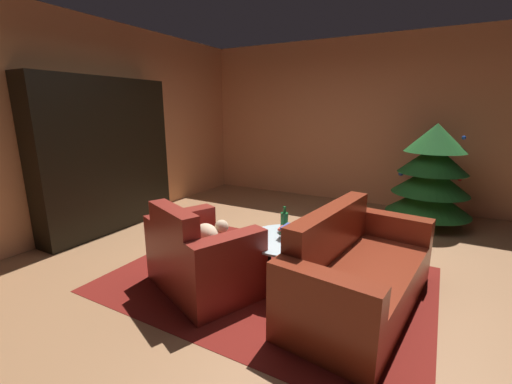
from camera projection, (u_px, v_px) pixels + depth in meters
name	position (u px, v px, depth m)	size (l,w,h in m)	color
ground_plane	(276.00, 268.00, 3.52)	(7.36, 7.36, 0.00)	#976843
wall_back	(354.00, 122.00, 5.81)	(5.60, 0.06, 2.79)	tan
wall_left	(91.00, 126.00, 4.49)	(0.06, 6.26, 2.79)	tan
area_rug	(268.00, 279.00, 3.29)	(2.96, 2.17, 0.01)	maroon
bookshelf_unit	(114.00, 157.00, 4.57)	(0.36, 1.90, 2.02)	black
armchair_red	(201.00, 258.00, 3.06)	(1.21, 1.04, 0.82)	maroon
couch_red	(357.00, 274.00, 2.81)	(0.98, 1.78, 0.81)	maroon
coffee_table	(288.00, 242.00, 3.13)	(0.80, 0.80, 0.45)	black
book_stack_on_table	(292.00, 232.00, 3.10)	(0.23, 0.18, 0.12)	gray
bottle_on_table	(284.00, 221.00, 3.31)	(0.07, 0.07, 0.24)	#185E2A
decorated_tree	(432.00, 175.00, 4.68)	(1.13, 1.13, 1.44)	brown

